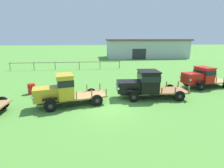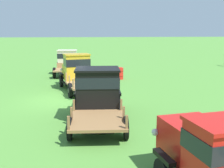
{
  "view_description": "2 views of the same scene",
  "coord_description": "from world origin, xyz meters",
  "px_view_note": "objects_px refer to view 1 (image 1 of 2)",
  "views": [
    {
      "loc": [
        -0.97,
        -11.41,
        4.7
      ],
      "look_at": [
        0.7,
        2.65,
        1.0
      ],
      "focal_mm": 28.0,
      "sensor_mm": 36.0,
      "label": 1
    },
    {
      "loc": [
        15.16,
        1.09,
        3.87
      ],
      "look_at": [
        0.7,
        2.65,
        1.0
      ],
      "focal_mm": 45.0,
      "sensor_mm": 36.0,
      "label": 2
    }
  ],
  "objects_px": {
    "farm_shed": "(146,48)",
    "vintage_truck_far_side": "(201,77)",
    "oil_drum_beside_row": "(32,89)",
    "vintage_truck_midrow_center": "(145,84)",
    "vintage_truck_second_in_line": "(63,90)"
  },
  "relations": [
    {
      "from": "vintage_truck_second_in_line",
      "to": "oil_drum_beside_row",
      "type": "height_order",
      "value": "vintage_truck_second_in_line"
    },
    {
      "from": "vintage_truck_second_in_line",
      "to": "oil_drum_beside_row",
      "type": "distance_m",
      "value": 4.6
    },
    {
      "from": "vintage_truck_second_in_line",
      "to": "vintage_truck_midrow_center",
      "type": "bearing_deg",
      "value": 9.24
    },
    {
      "from": "vintage_truck_second_in_line",
      "to": "vintage_truck_midrow_center",
      "type": "relative_size",
      "value": 0.93
    },
    {
      "from": "farm_shed",
      "to": "vintage_truck_far_side",
      "type": "relative_size",
      "value": 3.89
    },
    {
      "from": "vintage_truck_second_in_line",
      "to": "farm_shed",
      "type": "bearing_deg",
      "value": 63.26
    },
    {
      "from": "farm_shed",
      "to": "vintage_truck_midrow_center",
      "type": "distance_m",
      "value": 32.24
    },
    {
      "from": "farm_shed",
      "to": "oil_drum_beside_row",
      "type": "height_order",
      "value": "farm_shed"
    },
    {
      "from": "oil_drum_beside_row",
      "to": "vintage_truck_second_in_line",
      "type": "bearing_deg",
      "value": -45.62
    },
    {
      "from": "farm_shed",
      "to": "vintage_truck_far_side",
      "type": "xyz_separation_m",
      "value": [
        -3.3,
        -28.37,
        -1.22
      ]
    },
    {
      "from": "vintage_truck_midrow_center",
      "to": "vintage_truck_far_side",
      "type": "height_order",
      "value": "vintage_truck_midrow_center"
    },
    {
      "from": "vintage_truck_second_in_line",
      "to": "oil_drum_beside_row",
      "type": "bearing_deg",
      "value": 134.38
    },
    {
      "from": "vintage_truck_second_in_line",
      "to": "vintage_truck_far_side",
      "type": "relative_size",
      "value": 1.04
    },
    {
      "from": "oil_drum_beside_row",
      "to": "vintage_truck_midrow_center",
      "type": "bearing_deg",
      "value": -13.21
    },
    {
      "from": "vintage_truck_second_in_line",
      "to": "vintage_truck_midrow_center",
      "type": "xyz_separation_m",
      "value": [
        6.3,
        1.03,
        0.03
      ]
    }
  ]
}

